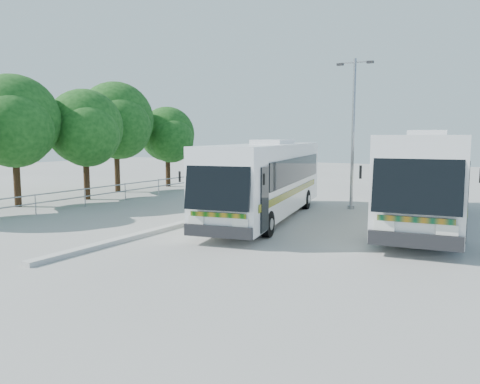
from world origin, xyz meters
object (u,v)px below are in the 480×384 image
Objects in this scene: tree_far_b at (15,120)px; tree_far_c at (86,127)px; coach_adjacent at (425,176)px; lamppost at (353,127)px; tree_far_d at (117,120)px; coach_main at (267,178)px; tree_far_e at (168,134)px.

tree_far_b is 1.07× the size of tree_far_c.
coach_adjacent is 5.02m from lamppost.
coach_main is (13.33, -4.13, -2.96)m from tree_far_d.
tree_far_e is 20.11m from coach_adjacent.
tree_far_c reaches higher than tree_far_e.
tree_far_e is (0.39, 12.10, -0.68)m from tree_far_b.
tree_far_b reaches higher than tree_far_c.
coach_main is 0.90× the size of coach_adjacent.
lamppost is at bearing 51.20° from coach_main.
coach_main is 5.82m from lamppost.
tree_far_e is 0.43× the size of coach_adjacent.
tree_far_d is 0.53× the size of coach_adjacent.
tree_far_b reaches higher than coach_adjacent.
tree_far_d is 4.65m from tree_far_e.
tree_far_e is (0.68, 4.50, -0.93)m from tree_far_d.
lamppost is (2.48, 4.72, 2.34)m from coach_main.
coach_adjacent is (6.37, 2.37, 0.21)m from coach_main.
tree_far_e is at bearing 165.17° from lamppost.
tree_far_c is 0.52× the size of coach_main.
tree_far_e is at bearing 81.37° from tree_far_d.
coach_main is at bearing -166.39° from coach_adjacent.
lamppost is (-3.89, 2.35, 2.13)m from coach_adjacent.
tree_far_d is (-0.30, 7.60, 0.25)m from tree_far_b.
tree_far_c is 1.10× the size of tree_far_e.
tree_far_c is (0.89, 3.90, -0.31)m from tree_far_b.
tree_far_c is at bearing -72.17° from tree_far_d.
lamppost reaches higher than tree_far_e.
lamppost is (15.12, -3.92, 0.30)m from tree_far_e.
tree_far_b is 0.56× the size of coach_main.
coach_main is 1.64× the size of lamppost.
tree_far_c is at bearing 77.09° from tree_far_b.
coach_main is 6.80m from coach_adjacent.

